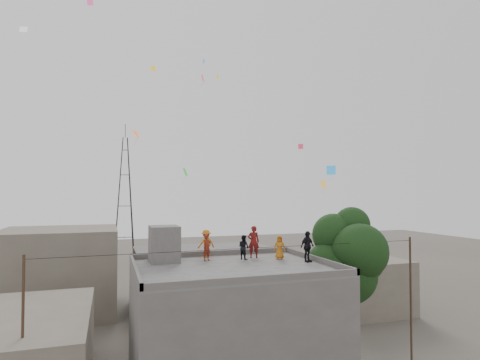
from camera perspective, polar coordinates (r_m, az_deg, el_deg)
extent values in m
cube|color=#53504D|center=(22.18, -1.09, -20.12)|extent=(10.00, 8.00, 6.00)
cube|color=#4F4D4B|center=(21.42, -1.09, -12.35)|extent=(10.00, 8.00, 0.10)
cube|color=#53504D|center=(25.12, -3.76, -10.33)|extent=(10.00, 0.15, 0.30)
cube|color=#53504D|center=(17.74, 2.75, -13.89)|extent=(10.00, 0.15, 0.30)
cube|color=#53504D|center=(23.29, 10.79, -10.97)|extent=(0.15, 8.00, 0.30)
cube|color=#53504D|center=(20.51, -14.67, -12.19)|extent=(0.15, 8.00, 0.30)
cube|color=#53504D|center=(23.11, -10.73, -8.92)|extent=(1.60, 1.80, 2.00)
cube|color=#61594D|center=(24.01, -30.78, -20.94)|extent=(8.00, 10.00, 4.00)
cube|color=#53504D|center=(35.88, -4.71, -13.85)|extent=(12.00, 9.00, 5.00)
cube|color=#61594D|center=(36.90, -24.33, -11.77)|extent=(9.00, 8.00, 7.00)
cube|color=#61594D|center=(37.09, 15.78, -13.87)|extent=(7.00, 8.00, 4.40)
cylinder|color=black|center=(25.85, 14.98, -19.72)|extent=(0.44, 0.44, 4.00)
cylinder|color=black|center=(25.56, 15.11, -16.19)|extent=(0.64, 0.91, 2.14)
sphere|color=black|center=(25.05, 14.91, -12.73)|extent=(3.60, 3.60, 3.60)
sphere|color=black|center=(25.76, 16.61, -10.61)|extent=(3.00, 3.00, 3.00)
sphere|color=black|center=(24.93, 12.49, -11.87)|extent=(2.80, 2.80, 2.80)
sphere|color=black|center=(24.39, 16.72, -9.68)|extent=(3.20, 3.20, 3.20)
sphere|color=black|center=(25.33, 13.18, -7.60)|extent=(2.60, 2.60, 2.60)
sphere|color=black|center=(25.61, 15.63, -6.16)|extent=(2.20, 2.20, 2.20)
cylinder|color=black|center=(19.93, -28.55, -19.90)|extent=(0.12, 0.12, 7.40)
cylinder|color=black|center=(26.14, 23.12, -15.55)|extent=(0.12, 0.12, 7.40)
cylinder|color=black|center=(20.22, 1.34, -9.68)|extent=(20.00, 0.52, 0.02)
cylinder|color=black|center=(59.31, -16.88, -2.72)|extent=(1.27, 1.27, 18.01)
cylinder|color=black|center=(59.37, -15.24, -2.73)|extent=(1.27, 1.27, 18.01)
cylinder|color=black|center=(61.07, -15.32, -2.71)|extent=(1.27, 1.27, 18.01)
cylinder|color=black|center=(61.01, -16.92, -2.69)|extent=(1.27, 1.27, 18.01)
cube|color=black|center=(60.51, -16.14, -7.83)|extent=(2.36, 0.08, 0.08)
cube|color=black|center=(60.51, -16.14, -7.83)|extent=(0.08, 2.36, 0.08)
cube|color=black|center=(60.21, -16.10, -3.57)|extent=(1.81, 0.08, 0.08)
cube|color=black|center=(60.21, -16.10, -3.57)|extent=(0.08, 1.81, 0.08)
cube|color=black|center=(60.24, -16.06, 0.71)|extent=(1.26, 0.08, 0.08)
cube|color=black|center=(60.24, -16.06, 0.71)|extent=(0.08, 1.26, 0.08)
cube|color=black|center=(60.50, -16.03, 4.12)|extent=(0.82, 0.08, 0.08)
cube|color=black|center=(60.50, -16.03, 4.12)|extent=(0.08, 0.82, 0.08)
cylinder|color=black|center=(60.86, -16.00, 6.74)|extent=(0.08, 0.08, 2.00)
imported|color=maroon|center=(24.09, 1.93, -8.78)|extent=(0.78, 0.61, 1.90)
imported|color=#B66414|center=(23.79, 5.64, -9.50)|extent=(0.79, 0.69, 1.37)
imported|color=black|center=(23.59, 0.53, -9.53)|extent=(0.79, 0.85, 1.41)
imported|color=black|center=(23.00, 9.54, -9.31)|extent=(1.09, 0.75, 1.72)
imported|color=#C56B16|center=(24.38, -4.85, -8.99)|extent=(1.16, 0.81, 1.65)
imported|color=maroon|center=(23.14, -4.72, -9.56)|extent=(0.65, 0.58, 1.50)
plane|color=#F75D1A|center=(23.64, -14.54, 6.38)|extent=(0.49, 0.55, 0.41)
plane|color=#F3263F|center=(31.57, -5.34, 14.26)|extent=(0.18, 0.53, 0.51)
plane|color=yellow|center=(33.68, -12.24, 15.23)|extent=(0.43, 0.36, 0.37)
plane|color=#258BD7|center=(28.36, 12.82, 1.38)|extent=(0.50, 0.40, 0.62)
plane|color=white|center=(29.49, -28.42, 18.34)|extent=(0.47, 0.24, 0.40)
plane|color=yellow|center=(35.19, -3.22, 14.47)|extent=(0.33, 0.39, 0.38)
plane|color=green|center=(23.14, -7.81, 1.17)|extent=(0.22, 0.50, 0.45)
plane|color=#C32E4C|center=(35.65, 8.63, 4.75)|extent=(0.41, 0.32, 0.43)
plane|color=#497ADD|center=(41.43, -5.19, 16.49)|extent=(0.13, 0.38, 0.39)
plane|color=#F74E95|center=(28.31, -20.55, 22.62)|extent=(0.40, 0.24, 0.37)
plane|color=gold|center=(25.97, 11.79, -0.61)|extent=(0.53, 0.33, 0.46)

